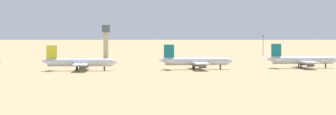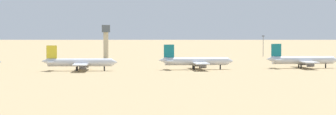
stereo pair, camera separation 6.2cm
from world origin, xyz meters
The scene contains 6 objects.
ground centered at (0.00, 0.00, 0.00)m, with size 4000.00×4000.00×0.00m, color tan.
parked_jet_yellow_2 centered at (-54.33, 15.19, 3.97)m, with size 36.69×30.92×12.12m.
parked_jet_teal_3 centered at (2.29, 18.86, 4.03)m, with size 37.06×30.97×12.29m.
parked_jet_teal_4 centered at (57.03, 24.18, 4.04)m, with size 37.25×31.18×12.33m.
control_tower centered at (-38.48, 140.70, 12.88)m, with size 5.20×5.20×21.35m.
light_pole_mid centered at (67.53, 155.07, 8.22)m, with size 1.80×0.50×14.07m.
Camera 1 is at (-50.70, -352.37, 23.27)m, focal length 82.23 mm.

